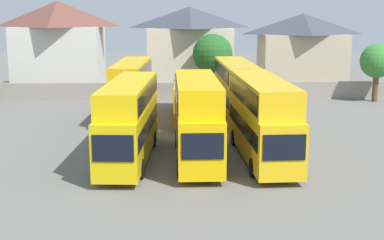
{
  "coord_description": "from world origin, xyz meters",
  "views": [
    {
      "loc": [
        -1.36,
        -32.15,
        9.19
      ],
      "look_at": [
        0.0,
        3.0,
        1.95
      ],
      "focal_mm": 50.32,
      "sensor_mm": 36.0,
      "label": 1
    }
  ],
  "objects_px": {
    "bus_2": "(197,115)",
    "bus_4": "(132,87)",
    "house_terrace_right": "(302,50)",
    "tree_left_of_lot": "(213,54)",
    "bus_6": "(236,87)",
    "bus_1": "(129,117)",
    "house_terrace_left": "(59,45)",
    "bus_5": "(190,96)",
    "bus_3": "(262,114)",
    "house_terrace_centre": "(190,47)",
    "tree_right_of_lot": "(377,62)"
  },
  "relations": [
    {
      "from": "bus_1",
      "to": "bus_3",
      "type": "relative_size",
      "value": 1.0
    },
    {
      "from": "bus_4",
      "to": "bus_5",
      "type": "bearing_deg",
      "value": 94.73
    },
    {
      "from": "bus_1",
      "to": "bus_6",
      "type": "distance_m",
      "value": 15.11
    },
    {
      "from": "bus_5",
      "to": "house_terrace_left",
      "type": "distance_m",
      "value": 22.7
    },
    {
      "from": "house_terrace_right",
      "to": "bus_2",
      "type": "bearing_deg",
      "value": -114.01
    },
    {
      "from": "bus_4",
      "to": "tree_right_of_lot",
      "type": "bearing_deg",
      "value": 111.68
    },
    {
      "from": "bus_1",
      "to": "bus_5",
      "type": "distance_m",
      "value": 13.65
    },
    {
      "from": "tree_right_of_lot",
      "to": "house_terrace_left",
      "type": "bearing_deg",
      "value": 164.46
    },
    {
      "from": "bus_2",
      "to": "bus_3",
      "type": "relative_size",
      "value": 0.92
    },
    {
      "from": "bus_1",
      "to": "bus_4",
      "type": "height_order",
      "value": "bus_1"
    },
    {
      "from": "bus_3",
      "to": "tree_left_of_lot",
      "type": "height_order",
      "value": "tree_left_of_lot"
    },
    {
      "from": "tree_right_of_lot",
      "to": "bus_4",
      "type": "bearing_deg",
      "value": -161.34
    },
    {
      "from": "bus_1",
      "to": "bus_2",
      "type": "distance_m",
      "value": 4.15
    },
    {
      "from": "house_terrace_centre",
      "to": "bus_3",
      "type": "bearing_deg",
      "value": -83.75
    },
    {
      "from": "bus_3",
      "to": "house_terrace_left",
      "type": "bearing_deg",
      "value": -150.48
    },
    {
      "from": "bus_4",
      "to": "bus_6",
      "type": "relative_size",
      "value": 0.99
    },
    {
      "from": "bus_1",
      "to": "house_terrace_left",
      "type": "distance_m",
      "value": 32.02
    },
    {
      "from": "bus_2",
      "to": "tree_left_of_lot",
      "type": "height_order",
      "value": "tree_left_of_lot"
    },
    {
      "from": "bus_2",
      "to": "bus_6",
      "type": "bearing_deg",
      "value": 162.67
    },
    {
      "from": "bus_6",
      "to": "house_terrace_centre",
      "type": "bearing_deg",
      "value": -170.87
    },
    {
      "from": "house_terrace_right",
      "to": "bus_1",
      "type": "bearing_deg",
      "value": -120.1
    },
    {
      "from": "bus_3",
      "to": "tree_left_of_lot",
      "type": "bearing_deg",
      "value": -179.27
    },
    {
      "from": "house_terrace_right",
      "to": "tree_right_of_lot",
      "type": "xyz_separation_m",
      "value": [
        5.13,
        -10.34,
        -0.4
      ]
    },
    {
      "from": "bus_3",
      "to": "tree_right_of_lot",
      "type": "bearing_deg",
      "value": 142.28
    },
    {
      "from": "tree_right_of_lot",
      "to": "bus_5",
      "type": "bearing_deg",
      "value": -157.38
    },
    {
      "from": "bus_5",
      "to": "house_terrace_right",
      "type": "relative_size",
      "value": 1.15
    },
    {
      "from": "tree_right_of_lot",
      "to": "tree_left_of_lot",
      "type": "bearing_deg",
      "value": 164.5
    },
    {
      "from": "bus_2",
      "to": "tree_left_of_lot",
      "type": "xyz_separation_m",
      "value": [
        2.89,
        25.56,
        1.62
      ]
    },
    {
      "from": "house_terrace_centre",
      "to": "tree_right_of_lot",
      "type": "bearing_deg",
      "value": -29.31
    },
    {
      "from": "bus_3",
      "to": "bus_6",
      "type": "bearing_deg",
      "value": 178.63
    },
    {
      "from": "bus_2",
      "to": "house_terrace_left",
      "type": "height_order",
      "value": "house_terrace_left"
    },
    {
      "from": "bus_5",
      "to": "tree_left_of_lot",
      "type": "relative_size",
      "value": 1.78
    },
    {
      "from": "house_terrace_centre",
      "to": "tree_left_of_lot",
      "type": "relative_size",
      "value": 1.53
    },
    {
      "from": "bus_1",
      "to": "tree_right_of_lot",
      "type": "distance_m",
      "value": 31.34
    },
    {
      "from": "bus_5",
      "to": "house_terrace_left",
      "type": "height_order",
      "value": "house_terrace_left"
    },
    {
      "from": "tree_left_of_lot",
      "to": "house_terrace_left",
      "type": "bearing_deg",
      "value": 164.42
    },
    {
      "from": "house_terrace_right",
      "to": "tree_left_of_lot",
      "type": "relative_size",
      "value": 1.54
    },
    {
      "from": "bus_5",
      "to": "house_terrace_right",
      "type": "distance_m",
      "value": 23.19
    },
    {
      "from": "bus_2",
      "to": "tree_right_of_lot",
      "type": "xyz_separation_m",
      "value": [
        19.12,
        21.06,
        1.19
      ]
    },
    {
      "from": "house_terrace_centre",
      "to": "tree_left_of_lot",
      "type": "height_order",
      "value": "house_terrace_centre"
    },
    {
      "from": "house_terrace_centre",
      "to": "house_terrace_right",
      "type": "height_order",
      "value": "house_terrace_centre"
    },
    {
      "from": "bus_2",
      "to": "bus_4",
      "type": "relative_size",
      "value": 0.92
    },
    {
      "from": "bus_5",
      "to": "house_terrace_right",
      "type": "height_order",
      "value": "house_terrace_right"
    },
    {
      "from": "bus_1",
      "to": "bus_4",
      "type": "relative_size",
      "value": 1.0
    },
    {
      "from": "bus_6",
      "to": "house_terrace_right",
      "type": "distance_m",
      "value": 21.15
    },
    {
      "from": "bus_3",
      "to": "house_terrace_centre",
      "type": "relative_size",
      "value": 1.15
    },
    {
      "from": "bus_1",
      "to": "house_terrace_left",
      "type": "relative_size",
      "value": 1.14
    },
    {
      "from": "bus_5",
      "to": "tree_right_of_lot",
      "type": "relative_size",
      "value": 2.03
    },
    {
      "from": "bus_5",
      "to": "bus_6",
      "type": "xyz_separation_m",
      "value": [
        3.94,
        -0.21,
        0.82
      ]
    },
    {
      "from": "house_terrace_left",
      "to": "bus_4",
      "type": "bearing_deg",
      "value": -61.57
    }
  ]
}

